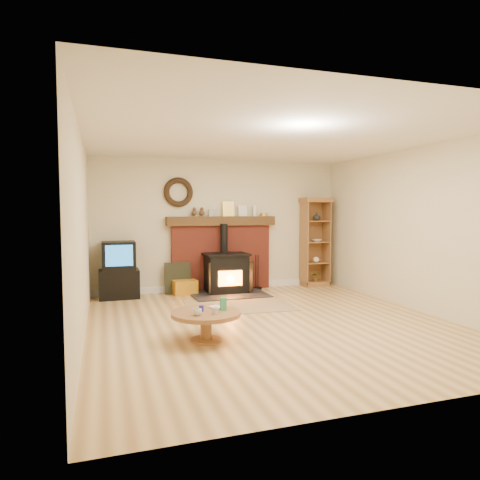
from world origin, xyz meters
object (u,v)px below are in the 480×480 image
object	(u,v)px
tv_unit	(119,271)
coffee_table	(206,317)
curio_cabinet	(315,242)
wood_stove	(226,274)

from	to	relation	value
tv_unit	coffee_table	bearing A→B (deg)	-73.08
tv_unit	coffee_table	world-z (taller)	tv_unit
tv_unit	curio_cabinet	world-z (taller)	curio_cabinet
wood_stove	curio_cabinet	size ratio (longest dim) A/B	0.75
wood_stove	tv_unit	world-z (taller)	wood_stove
curio_cabinet	wood_stove	bearing A→B (deg)	-172.23
wood_stove	curio_cabinet	distance (m)	2.12
wood_stove	coffee_table	distance (m)	3.02
wood_stove	coffee_table	size ratio (longest dim) A/B	1.63
tv_unit	curio_cabinet	distance (m)	4.04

